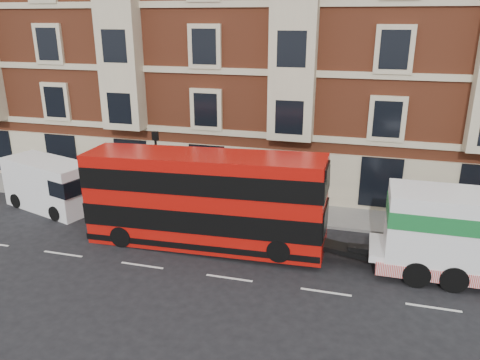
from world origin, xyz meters
The scene contains 7 objects.
ground centered at (0.00, 0.00, 0.00)m, with size 120.00×120.00×0.00m, color black.
sidewalk centered at (0.00, 7.50, 0.07)m, with size 90.00×3.00×0.15m, color slate.
victorian_terrace centered at (0.50, 15.00, 10.07)m, with size 45.00×12.00×20.40m.
lamp_post_west centered at (-6.00, 6.20, 2.68)m, with size 0.35×0.15×4.35m.
double_decker_bus centered at (-1.98, 2.57, 2.40)m, with size 11.17×2.56×4.52m.
box_van centered at (-12.01, 4.70, 1.38)m, with size 5.80×3.66×2.81m.
pedestrian centered at (-11.33, 7.58, 0.98)m, with size 0.60×0.40×1.66m, color #1C2938.
Camera 1 is at (4.96, -16.38, 10.28)m, focal length 35.00 mm.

